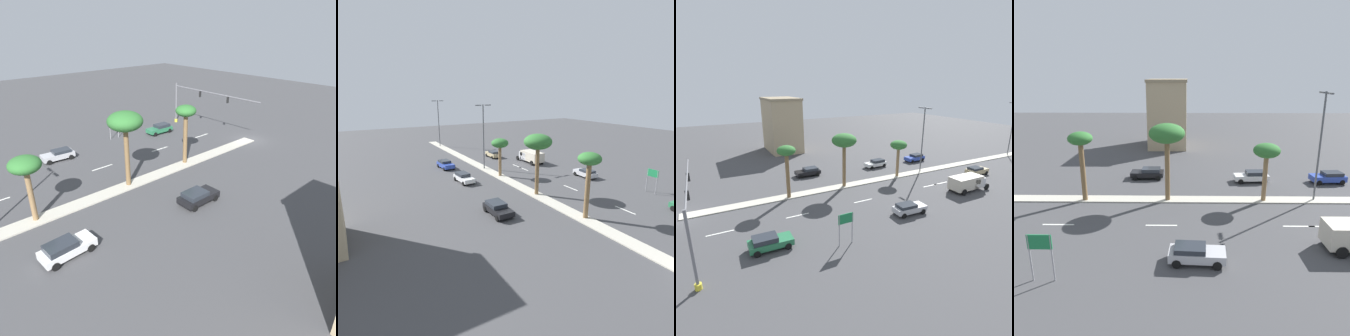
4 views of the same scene
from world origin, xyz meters
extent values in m
plane|color=#424244|center=(0.00, 27.18, 0.00)|extent=(160.00, 160.00, 0.00)
cube|color=#B7B2A3|center=(0.00, 34.94, 0.06)|extent=(1.80, 69.88, 0.12)
cube|color=silver|center=(6.03, 12.55, 0.01)|extent=(0.20, 2.80, 0.01)
cube|color=silver|center=(6.03, 21.77, 0.01)|extent=(0.20, 2.80, 0.01)
cube|color=silver|center=(6.03, 33.94, 0.01)|extent=(0.20, 2.80, 0.01)
cube|color=silver|center=(6.03, 36.19, 0.01)|extent=(0.20, 2.80, 0.01)
cylinder|color=gray|center=(14.06, 14.06, 1.65)|extent=(0.10, 0.10, 3.30)
cylinder|color=gray|center=(14.06, 15.47, 1.65)|extent=(0.10, 0.10, 3.30)
cube|color=#19723F|center=(14.06, 14.77, 2.80)|extent=(0.08, 1.57, 1.01)
cylinder|color=brown|center=(0.34, 13.26, 3.20)|extent=(0.52, 0.52, 6.15)
ellipsoid|color=#2D6B2D|center=(0.34, 13.26, 6.71)|extent=(2.48, 2.48, 1.36)
cylinder|color=brown|center=(0.13, 22.00, 3.34)|extent=(0.52, 0.52, 6.45)
ellipsoid|color=#2D6B2D|center=(0.13, 22.00, 7.21)|extent=(3.66, 3.66, 2.01)
cylinder|color=olive|center=(0.16, 32.11, 2.56)|extent=(0.49, 0.49, 4.88)
ellipsoid|color=#2D6B2D|center=(0.16, 32.11, 5.48)|extent=(2.74, 2.74, 1.51)
cylinder|color=#515459|center=(-0.09, 37.50, 5.72)|extent=(0.20, 0.20, 11.20)
cube|color=#515459|center=(-0.99, 37.50, 11.17)|extent=(1.10, 0.24, 0.16)
cube|color=#515459|center=(0.81, 37.50, 11.17)|extent=(1.10, 0.24, 0.16)
cylinder|color=#515459|center=(-0.04, 62.88, 5.73)|extent=(0.20, 0.20, 11.23)
cube|color=#515459|center=(-0.94, 62.88, 11.20)|extent=(1.10, 0.24, 0.16)
cube|color=#515459|center=(0.86, 62.88, 11.20)|extent=(1.10, 0.24, 0.16)
cube|color=#B2B2B7|center=(11.82, 24.78, 0.64)|extent=(1.96, 4.12, 0.64)
cube|color=#262B33|center=(11.79, 24.27, 1.14)|extent=(1.68, 2.30, 0.37)
cylinder|color=black|center=(11.09, 26.23, 0.32)|extent=(0.26, 0.65, 0.64)
cylinder|color=black|center=(12.72, 26.13, 0.32)|extent=(0.26, 0.65, 0.64)
cylinder|color=black|center=(10.92, 23.42, 0.32)|extent=(0.26, 0.65, 0.64)
cylinder|color=black|center=(12.55, 23.32, 0.32)|extent=(0.26, 0.65, 0.64)
cylinder|color=black|center=(10.59, 9.56, 0.32)|extent=(0.24, 0.65, 0.64)
cube|color=tan|center=(5.73, 45.08, 0.67)|extent=(1.89, 3.91, 0.70)
cube|color=#262B33|center=(5.72, 44.59, 1.20)|extent=(1.69, 2.16, 0.36)
cylinder|color=black|center=(4.86, 46.45, 0.32)|extent=(0.23, 0.64, 0.64)
cylinder|color=black|center=(6.62, 46.43, 0.32)|extent=(0.23, 0.64, 0.64)
cylinder|color=black|center=(4.83, 43.72, 0.32)|extent=(0.23, 0.64, 0.64)
cylinder|color=black|center=(6.59, 43.70, 0.32)|extent=(0.23, 0.64, 0.64)
cube|color=silver|center=(-6.15, 32.01, 0.63)|extent=(1.98, 4.27, 0.61)
cube|color=#262B33|center=(-6.18, 32.53, 1.16)|extent=(1.69, 2.39, 0.46)
cylinder|color=black|center=(-5.24, 30.60, 0.32)|extent=(0.26, 0.65, 0.64)
cylinder|color=black|center=(-6.88, 30.50, 0.32)|extent=(0.26, 0.65, 0.64)
cylinder|color=black|center=(-5.42, 33.52, 0.32)|extent=(0.26, 0.65, 0.64)
cylinder|color=black|center=(-7.06, 33.42, 0.32)|extent=(0.26, 0.65, 0.64)
cube|color=black|center=(-7.40, 18.93, 0.62)|extent=(1.95, 4.15, 0.60)
cube|color=#262B33|center=(-7.39, 19.45, 1.14)|extent=(1.75, 2.29, 0.44)
cylinder|color=black|center=(-6.48, 17.48, 0.32)|extent=(0.22, 0.64, 0.64)
cylinder|color=black|center=(-8.32, 17.49, 0.32)|extent=(0.22, 0.64, 0.64)
cylinder|color=black|center=(-6.47, 20.38, 0.32)|extent=(0.22, 0.64, 0.64)
cylinder|color=black|center=(-8.31, 20.39, 0.32)|extent=(0.22, 0.64, 0.64)
cube|color=#2D47AD|center=(-5.88, 41.35, 0.66)|extent=(2.13, 4.19, 0.68)
cube|color=#262B33|center=(-5.91, 41.86, 1.20)|extent=(1.82, 2.35, 0.41)
cylinder|color=black|center=(-4.90, 39.99, 0.32)|extent=(0.26, 0.65, 0.64)
cylinder|color=black|center=(-6.65, 39.87, 0.32)|extent=(0.26, 0.65, 0.64)
cylinder|color=black|center=(-5.10, 42.83, 0.32)|extent=(0.26, 0.65, 0.64)
cylinder|color=black|center=(-6.85, 42.71, 0.32)|extent=(0.26, 0.65, 0.64)
cube|color=silver|center=(9.93, 38.71, 1.15)|extent=(2.32, 2.30, 1.41)
cube|color=beige|center=(9.93, 36.92, 1.34)|extent=(2.32, 4.89, 1.77)
cylinder|color=black|center=(8.77, 40.19, 0.45)|extent=(0.28, 0.90, 0.90)
cylinder|color=black|center=(11.09, 40.19, 0.45)|extent=(0.28, 0.90, 0.90)
cylinder|color=black|center=(8.77, 35.34, 0.45)|extent=(0.28, 0.90, 0.90)
cylinder|color=black|center=(11.09, 35.34, 0.45)|extent=(0.28, 0.90, 0.90)
camera|label=1|loc=(-25.49, 39.05, 16.29)|focal=33.83mm
camera|label=2|loc=(-21.78, -7.45, 13.46)|focal=30.82mm
camera|label=3|loc=(34.80, 3.55, 15.17)|focal=29.32mm
camera|label=4|loc=(31.91, 24.01, 12.91)|focal=34.31mm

